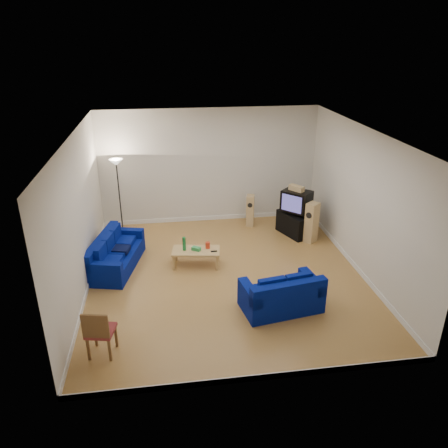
{
  "coord_description": "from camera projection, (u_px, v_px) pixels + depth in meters",
  "views": [
    {
      "loc": [
        -1.27,
        -8.38,
        5.0
      ],
      "look_at": [
        0.0,
        0.4,
        1.1
      ],
      "focal_mm": 35.0,
      "sensor_mm": 36.0,
      "label": 1
    }
  ],
  "objects": [
    {
      "name": "sofa_three_seat",
      "position": [
        114.0,
        256.0,
        10.04
      ],
      "size": [
        1.25,
        2.07,
        0.74
      ],
      "rotation": [
        0.0,
        0.0,
        -1.8
      ],
      "color": "#040E59",
      "rests_on": "ground"
    },
    {
      "name": "television",
      "position": [
        296.0,
        201.0,
        11.4
      ],
      "size": [
        0.87,
        0.87,
        0.55
      ],
      "rotation": [
        0.0,
        0.0,
        -0.79
      ],
      "color": "black",
      "rests_on": "av_receiver"
    },
    {
      "name": "dining_chair",
      "position": [
        99.0,
        331.0,
        7.16
      ],
      "size": [
        0.52,
        0.52,
        0.92
      ],
      "rotation": [
        0.0,
        0.0,
        -0.2
      ],
      "color": "brown",
      "rests_on": "ground"
    },
    {
      "name": "remote",
      "position": [
        214.0,
        251.0,
        10.0
      ],
      "size": [
        0.15,
        0.05,
        0.02
      ],
      "primitive_type": "cube",
      "rotation": [
        0.0,
        0.0,
        0.03
      ],
      "color": "black",
      "rests_on": "coffee_table"
    },
    {
      "name": "centre_speaker",
      "position": [
        297.0,
        188.0,
        11.27
      ],
      "size": [
        0.37,
        0.42,
        0.14
      ],
      "primitive_type": "cube",
      "rotation": [
        0.0,
        0.0,
        -0.93
      ],
      "color": "tan",
      "rests_on": "television"
    },
    {
      "name": "coffee_table",
      "position": [
        196.0,
        252.0,
        10.1
      ],
      "size": [
        1.16,
        0.7,
        0.4
      ],
      "rotation": [
        0.0,
        0.0,
        -0.15
      ],
      "color": "tan",
      "rests_on": "ground"
    },
    {
      "name": "tissue_box",
      "position": [
        196.0,
        249.0,
        10.04
      ],
      "size": [
        0.23,
        0.2,
        0.08
      ],
      "primitive_type": "cube",
      "rotation": [
        0.0,
        0.0,
        -0.58
      ],
      "color": "green",
      "rests_on": "coffee_table"
    },
    {
      "name": "floor_lamp",
      "position": [
        117.0,
        173.0,
        11.22
      ],
      "size": [
        0.35,
        0.35,
        2.05
      ],
      "color": "black",
      "rests_on": "ground"
    },
    {
      "name": "tv_stand",
      "position": [
        295.0,
        224.0,
        11.7
      ],
      "size": [
        0.87,
        1.11,
        0.6
      ],
      "primitive_type": "cube",
      "rotation": [
        0.0,
        0.0,
        -1.18
      ],
      "color": "black",
      "rests_on": "ground"
    },
    {
      "name": "bottle",
      "position": [
        184.0,
        244.0,
        10.0
      ],
      "size": [
        0.09,
        0.09,
        0.33
      ],
      "primitive_type": "cylinder",
      "rotation": [
        0.0,
        0.0,
        0.27
      ],
      "color": "#197233",
      "rests_on": "coffee_table"
    },
    {
      "name": "speaker_right",
      "position": [
        312.0,
        223.0,
        11.17
      ],
      "size": [
        0.4,
        0.39,
        1.07
      ],
      "rotation": [
        0.0,
        0.0,
        -0.88
      ],
      "color": "tan",
      "rests_on": "ground"
    },
    {
      "name": "room",
      "position": [
        227.0,
        212.0,
        9.15
      ],
      "size": [
        6.01,
        6.51,
        3.21
      ],
      "color": "olive",
      "rests_on": "ground"
    },
    {
      "name": "speaker_left",
      "position": [
        250.0,
        211.0,
        12.17
      ],
      "size": [
        0.27,
        0.31,
        0.9
      ],
      "rotation": [
        0.0,
        0.0,
        -0.27
      ],
      "color": "tan",
      "rests_on": "ground"
    },
    {
      "name": "av_receiver",
      "position": [
        296.0,
        212.0,
        11.57
      ],
      "size": [
        0.53,
        0.54,
        0.1
      ],
      "primitive_type": "cube",
      "rotation": [
        0.0,
        0.0,
        -0.87
      ],
      "color": "black",
      "rests_on": "tv_stand"
    },
    {
      "name": "red_canister",
      "position": [
        208.0,
        245.0,
        10.13
      ],
      "size": [
        0.13,
        0.13,
        0.15
      ],
      "primitive_type": "cylinder",
      "rotation": [
        0.0,
        0.0,
        0.23
      ],
      "color": "red",
      "rests_on": "coffee_table"
    },
    {
      "name": "sofa_loveseat",
      "position": [
        282.0,
        297.0,
        8.48
      ],
      "size": [
        1.63,
        1.08,
        0.76
      ],
      "rotation": [
        0.0,
        0.0,
        0.17
      ],
      "color": "#040E59",
      "rests_on": "ground"
    }
  ]
}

